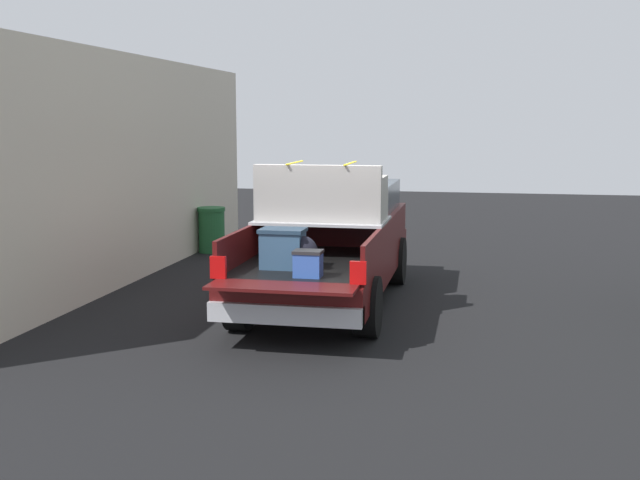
{
  "coord_description": "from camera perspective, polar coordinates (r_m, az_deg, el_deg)",
  "views": [
    {
      "loc": [
        -11.77,
        -2.28,
        2.84
      ],
      "look_at": [
        -0.6,
        0.0,
        1.1
      ],
      "focal_mm": 44.12,
      "sensor_mm": 36.0,
      "label": 1
    }
  ],
  "objects": [
    {
      "name": "ground_plane",
      "position": [
        12.32,
        0.56,
        -4.65
      ],
      "size": [
        40.0,
        40.0,
        0.0
      ],
      "primitive_type": "plane",
      "color": "black"
    },
    {
      "name": "pickup_truck",
      "position": [
        12.47,
        0.86,
        -0.04
      ],
      "size": [
        6.05,
        2.06,
        2.23
      ],
      "color": "#470F0F",
      "rests_on": "ground_plane"
    },
    {
      "name": "building_facade",
      "position": [
        14.49,
        -13.68,
        5.08
      ],
      "size": [
        11.6,
        0.36,
        3.99
      ],
      "primitive_type": "cube",
      "color": "beige",
      "rests_on": "ground_plane"
    },
    {
      "name": "trash_can",
      "position": [
        17.2,
        -7.86,
        0.75
      ],
      "size": [
        0.6,
        0.6,
        0.98
      ],
      "color": "#1E592D",
      "rests_on": "ground_plane"
    }
  ]
}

